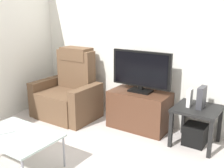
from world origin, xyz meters
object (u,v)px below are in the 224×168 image
object	(u,v)px
tv_stand	(139,110)
subwoofer_box	(195,134)
cell_phone	(6,132)
recliner_armchair	(69,93)
game_console	(201,97)
television	(141,71)
book_upright	(190,98)
side_table	(197,114)
coffee_table	(17,136)

from	to	relation	value
tv_stand	subwoofer_box	world-z (taller)	tv_stand
tv_stand	cell_phone	bearing A→B (deg)	-114.90
recliner_armchair	subwoofer_box	size ratio (longest dim) A/B	4.06
tv_stand	game_console	xyz separation A→B (m)	(0.86, -0.04, 0.36)
television	cell_phone	size ratio (longest dim) A/B	5.83
tv_stand	book_upright	bearing A→B (deg)	-5.75
tv_stand	game_console	size ratio (longest dim) A/B	3.17
cell_phone	recliner_armchair	bearing A→B (deg)	133.10
book_upright	cell_phone	bearing A→B (deg)	-133.56
recliner_armchair	tv_stand	bearing A→B (deg)	19.66
subwoofer_box	game_console	distance (m)	0.50
side_table	recliner_armchair	bearing A→B (deg)	-175.92
book_upright	cell_phone	world-z (taller)	book_upright
recliner_armchair	cell_phone	distance (m)	1.50
cell_phone	coffee_table	bearing A→B (deg)	38.91
tv_stand	coffee_table	bearing A→B (deg)	-111.39
game_console	book_upright	bearing A→B (deg)	-167.47
tv_stand	side_table	world-z (taller)	tv_stand
tv_stand	game_console	bearing A→B (deg)	-2.88
tv_stand	recliner_armchair	bearing A→B (deg)	-170.50
television	subwoofer_box	xyz separation A→B (m)	(0.83, -0.07, -0.72)
book_upright	cell_phone	xyz separation A→B (m)	(-1.49, -1.57, -0.23)
subwoofer_box	game_console	size ratio (longest dim) A/B	0.99
cell_phone	side_table	bearing A→B (deg)	72.25
tv_stand	coffee_table	size ratio (longest dim) A/B	0.94
recliner_armchair	coffee_table	bearing A→B (deg)	-59.07
subwoofer_box	book_upright	size ratio (longest dim) A/B	1.18
tv_stand	television	world-z (taller)	television
tv_stand	coffee_table	distance (m)	1.74
side_table	cell_phone	distance (m)	2.25
coffee_table	tv_stand	bearing A→B (deg)	68.61
television	subwoofer_box	world-z (taller)	television
recliner_armchair	side_table	distance (m)	2.01
recliner_armchair	side_table	size ratio (longest dim) A/B	2.00
side_table	book_upright	size ratio (longest dim) A/B	2.39
recliner_armchair	cell_phone	size ratio (longest dim) A/B	7.20
coffee_table	game_console	bearing A→B (deg)	46.39
side_table	coffee_table	bearing A→B (deg)	-133.11
television	game_console	bearing A→B (deg)	-4.12
recliner_armchair	coffee_table	size ratio (longest dim) A/B	1.20
side_table	coffee_table	xyz separation A→B (m)	(-1.46, -1.56, -0.06)
recliner_armchair	subwoofer_box	distance (m)	2.02
subwoofer_box	cell_phone	size ratio (longest dim) A/B	1.77
coffee_table	television	bearing A→B (deg)	68.84
tv_stand	coffee_table	world-z (taller)	tv_stand
book_upright	coffee_table	distance (m)	2.07
television	game_console	xyz separation A→B (m)	(0.86, -0.06, -0.22)
subwoofer_box	coffee_table	bearing A→B (deg)	-133.11
side_table	cell_phone	world-z (taller)	side_table
television	side_table	size ratio (longest dim) A/B	1.62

